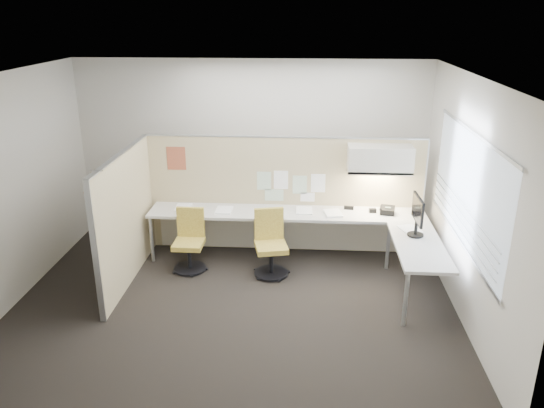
# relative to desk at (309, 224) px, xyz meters

# --- Properties ---
(floor) EXTENTS (5.50, 4.50, 0.01)m
(floor) POSITION_rel_desk_xyz_m (-0.93, -1.13, -0.61)
(floor) COLOR black
(floor) RESTS_ON ground
(ceiling) EXTENTS (5.50, 4.50, 0.01)m
(ceiling) POSITION_rel_desk_xyz_m (-0.93, -1.13, 2.20)
(ceiling) COLOR white
(ceiling) RESTS_ON wall_back
(wall_back) EXTENTS (5.50, 0.02, 2.80)m
(wall_back) POSITION_rel_desk_xyz_m (-0.93, 1.12, 0.80)
(wall_back) COLOR beige
(wall_back) RESTS_ON ground
(wall_front) EXTENTS (5.50, 0.02, 2.80)m
(wall_front) POSITION_rel_desk_xyz_m (-0.93, -3.38, 0.80)
(wall_front) COLOR beige
(wall_front) RESTS_ON ground
(wall_left) EXTENTS (0.02, 4.50, 2.80)m
(wall_left) POSITION_rel_desk_xyz_m (-3.68, -1.13, 0.80)
(wall_left) COLOR beige
(wall_left) RESTS_ON ground
(wall_right) EXTENTS (0.02, 4.50, 2.80)m
(wall_right) POSITION_rel_desk_xyz_m (1.82, -1.13, 0.80)
(wall_right) COLOR beige
(wall_right) RESTS_ON ground
(window_pane) EXTENTS (0.01, 2.80, 1.30)m
(window_pane) POSITION_rel_desk_xyz_m (1.79, -1.13, 0.95)
(window_pane) COLOR #A3B1BD
(window_pane) RESTS_ON wall_right
(partition_back) EXTENTS (4.10, 0.06, 1.75)m
(partition_back) POSITION_rel_desk_xyz_m (-0.38, 0.47, 0.27)
(partition_back) COLOR #C0B185
(partition_back) RESTS_ON floor
(partition_left) EXTENTS (0.06, 2.20, 1.75)m
(partition_left) POSITION_rel_desk_xyz_m (-2.43, -0.63, 0.27)
(partition_left) COLOR #C0B185
(partition_left) RESTS_ON floor
(desk) EXTENTS (4.00, 2.07, 0.73)m
(desk) POSITION_rel_desk_xyz_m (0.00, 0.00, 0.00)
(desk) COLOR beige
(desk) RESTS_ON floor
(overhead_bin) EXTENTS (0.90, 0.36, 0.38)m
(overhead_bin) POSITION_rel_desk_xyz_m (0.97, 0.26, 0.91)
(overhead_bin) COLOR beige
(overhead_bin) RESTS_ON partition_back
(task_light_strip) EXTENTS (0.60, 0.06, 0.02)m
(task_light_strip) POSITION_rel_desk_xyz_m (0.97, 0.26, 0.70)
(task_light_strip) COLOR #FFEABF
(task_light_strip) RESTS_ON overhead_bin
(pinned_papers) EXTENTS (1.01, 0.00, 0.47)m
(pinned_papers) POSITION_rel_desk_xyz_m (-0.30, 0.44, 0.43)
(pinned_papers) COLOR #8CBF8C
(pinned_papers) RESTS_ON partition_back
(poster) EXTENTS (0.28, 0.00, 0.35)m
(poster) POSITION_rel_desk_xyz_m (-1.98, 0.44, 0.82)
(poster) COLOR #E84C1D
(poster) RESTS_ON partition_back
(chair_left) EXTENTS (0.46, 0.46, 0.87)m
(chair_left) POSITION_rel_desk_xyz_m (-1.68, -0.29, -0.20)
(chair_left) COLOR black
(chair_left) RESTS_ON floor
(chair_right) EXTENTS (0.51, 0.52, 0.91)m
(chair_right) POSITION_rel_desk_xyz_m (-0.53, -0.36, -0.18)
(chair_right) COLOR black
(chair_right) RESTS_ON floor
(monitor) EXTENTS (0.21, 0.50, 0.53)m
(monitor) POSITION_rel_desk_xyz_m (1.37, -0.61, 0.43)
(monitor) COLOR black
(monitor) RESTS_ON desk
(phone) EXTENTS (0.24, 0.23, 0.12)m
(phone) POSITION_rel_desk_xyz_m (1.11, 0.16, 0.18)
(phone) COLOR black
(phone) RESTS_ON desk
(stapler) EXTENTS (0.14, 0.06, 0.05)m
(stapler) POSITION_rel_desk_xyz_m (0.58, 0.30, 0.15)
(stapler) COLOR black
(stapler) RESTS_ON desk
(tape_dispenser) EXTENTS (0.11, 0.07, 0.06)m
(tape_dispenser) POSITION_rel_desk_xyz_m (0.91, 0.20, 0.16)
(tape_dispenser) COLOR black
(tape_dispenser) RESTS_ON desk
(coat_hook) EXTENTS (0.18, 0.43, 1.30)m
(coat_hook) POSITION_rel_desk_xyz_m (-2.51, -1.41, 0.82)
(coat_hook) COLOR silver
(coat_hook) RESTS_ON partition_left
(paper_stack_0) EXTENTS (0.25, 0.31, 0.04)m
(paper_stack_0) POSITION_rel_desk_xyz_m (-1.84, 0.15, 0.15)
(paper_stack_0) COLOR white
(paper_stack_0) RESTS_ON desk
(paper_stack_1) EXTENTS (0.23, 0.30, 0.02)m
(paper_stack_1) POSITION_rel_desk_xyz_m (-1.24, 0.12, 0.14)
(paper_stack_1) COLOR white
(paper_stack_1) RESTS_ON desk
(paper_stack_2) EXTENTS (0.26, 0.32, 0.04)m
(paper_stack_2) POSITION_rel_desk_xyz_m (-0.50, 0.07, 0.15)
(paper_stack_2) COLOR white
(paper_stack_2) RESTS_ON desk
(paper_stack_3) EXTENTS (0.24, 0.31, 0.02)m
(paper_stack_3) POSITION_rel_desk_xyz_m (-0.08, 0.19, 0.14)
(paper_stack_3) COLOR white
(paper_stack_3) RESTS_ON desk
(paper_stack_4) EXTENTS (0.28, 0.33, 0.03)m
(paper_stack_4) POSITION_rel_desk_xyz_m (0.34, 0.10, 0.14)
(paper_stack_4) COLOR white
(paper_stack_4) RESTS_ON desk
(paper_stack_5) EXTENTS (0.32, 0.36, 0.02)m
(paper_stack_5) POSITION_rel_desk_xyz_m (1.33, -0.42, 0.14)
(paper_stack_5) COLOR white
(paper_stack_5) RESTS_ON desk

